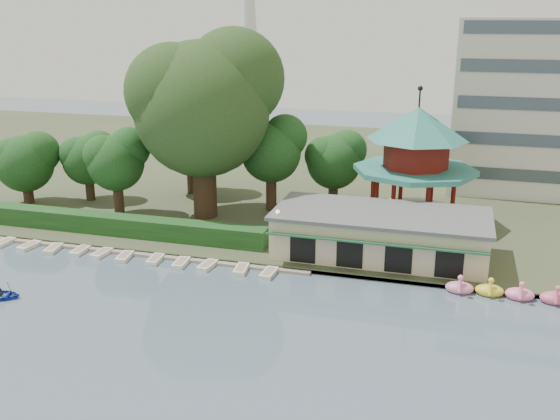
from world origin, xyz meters
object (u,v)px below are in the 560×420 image
at_px(dock, 130,251).
at_px(boathouse, 380,233).
at_px(pavilion, 416,154).
at_px(big_tree, 204,99).

bearing_deg(dock, boathouse, 12.24).
bearing_deg(boathouse, pavilion, 78.72).
relative_size(pavilion, big_tree, 0.70).
xyz_separation_m(dock, big_tree, (3.19, 11.02, 12.45)).
relative_size(dock, pavilion, 2.52).
xyz_separation_m(dock, pavilion, (24.00, 14.80, 7.36)).
height_order(boathouse, pavilion, pavilion).
distance_m(dock, boathouse, 22.62).
relative_size(boathouse, big_tree, 0.97).
relative_size(dock, boathouse, 1.83).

